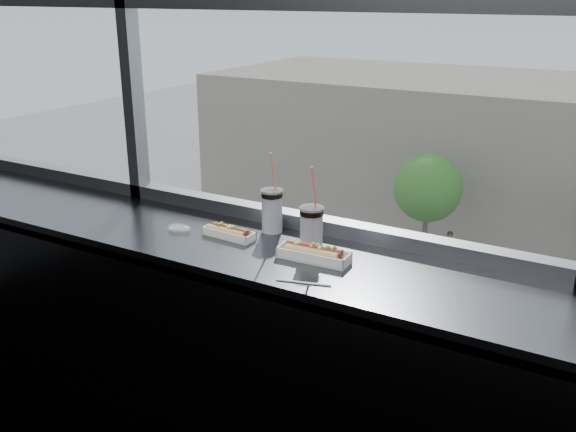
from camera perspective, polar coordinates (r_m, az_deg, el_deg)
The scene contains 13 objects.
wall_back_lower at distance 2.90m, azimuth 2.97°, elevation -11.60°, with size 6.00×6.00×0.00m, color black.
counter at distance 2.45m, azimuth 0.22°, elevation -4.02°, with size 6.00×0.55×0.06m, color #515458.
counter_fascia at distance 2.52m, azimuth -2.83°, elevation -16.98°, with size 6.00×0.04×1.04m, color #515458.
hotdog_tray_left at distance 2.60m, azimuth -5.26°, elevation -1.43°, with size 0.23×0.09×0.06m.
hotdog_tray_right at distance 2.37m, azimuth 2.30°, elevation -3.31°, with size 0.28×0.10×0.07m.
soda_cup_left at distance 2.63m, azimuth -1.43°, elevation 0.67°, with size 0.09×0.09×0.34m.
soda_cup_right at distance 2.41m, azimuth 2.09°, elevation -1.03°, with size 0.09×0.09×0.35m.
loose_straw at distance 2.19m, azimuth 1.38°, elevation -5.94°, with size 0.01×0.01×0.19m, color white.
wrapper at distance 2.70m, azimuth -9.66°, elevation -1.04°, with size 0.10×0.07×0.03m, color silver.
street_asphalt at distance 25.77m, azimuth 23.91°, elevation -12.80°, with size 80.00×10.00×0.06m, color black.
car_near_b at distance 23.51m, azimuth 4.06°, elevation -11.50°, with size 5.62×2.34×1.87m, color #292929.
pedestrian_a at distance 32.58m, azimuth 14.12°, elevation -2.61°, with size 1.00×0.75×2.26m, color #66605B.
tree_left at distance 33.01m, azimuth 12.33°, elevation 2.42°, with size 3.46×3.46×5.41m.
Camera 1 is at (1.12, -0.72, 2.04)m, focal length 40.00 mm.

